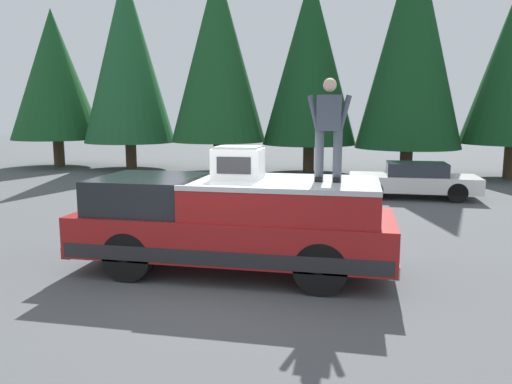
{
  "coord_description": "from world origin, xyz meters",
  "views": [
    {
      "loc": [
        -7.82,
        -2.18,
        2.8
      ],
      "look_at": [
        0.98,
        -0.38,
        1.35
      ],
      "focal_mm": 35.02,
      "sensor_mm": 36.0,
      "label": 1
    }
  ],
  "objects": [
    {
      "name": "ground_plane",
      "position": [
        0.0,
        0.0,
        0.0
      ],
      "size": [
        90.0,
        90.0,
        0.0
      ],
      "primitive_type": "plane",
      "color": "#4C4F51"
    },
    {
      "name": "conifer_right",
      "position": [
        15.2,
        8.88,
        5.39
      ],
      "size": [
        4.39,
        4.39,
        9.49
      ],
      "color": "#4C3826",
      "rests_on": "ground"
    },
    {
      "name": "parked_car_white",
      "position": [
        9.11,
        -3.99,
        0.58
      ],
      "size": [
        1.64,
        4.1,
        1.16
      ],
      "color": "white",
      "rests_on": "ground"
    },
    {
      "name": "conifer_left",
      "position": [
        14.67,
        -4.23,
        5.73
      ],
      "size": [
        4.45,
        4.45,
        10.22
      ],
      "color": "#4C3826",
      "rests_on": "ground"
    },
    {
      "name": "person_on_truck_bed",
      "position": [
        0.51,
        -1.7,
        2.55
      ],
      "size": [
        0.29,
        0.72,
        1.69
      ],
      "color": "#4C515B",
      "rests_on": "pickup_truck"
    },
    {
      "name": "pickup_truck",
      "position": [
        0.48,
        -0.08,
        0.87
      ],
      "size": [
        2.01,
        5.54,
        1.65
      ],
      "color": "maroon",
      "rests_on": "ground"
    },
    {
      "name": "conifer_far_right",
      "position": [
        15.43,
        13.02,
        4.64
      ],
      "size": [
        4.5,
        4.5,
        7.89
      ],
      "color": "#4C3826",
      "rests_on": "ground"
    },
    {
      "name": "conifer_center_right",
      "position": [
        14.7,
        4.21,
        5.37
      ],
      "size": [
        4.36,
        4.36,
        9.34
      ],
      "color": "#4C3826",
      "rests_on": "ground"
    },
    {
      "name": "conifer_center_left",
      "position": [
        15.42,
        0.08,
        5.14
      ],
      "size": [
        4.29,
        4.29,
        8.99
      ],
      "color": "#4C3826",
      "rests_on": "ground"
    },
    {
      "name": "compressor_unit",
      "position": [
        0.56,
        -0.14,
        1.93
      ],
      "size": [
        0.65,
        0.84,
        0.56
      ],
      "color": "silver",
      "rests_on": "pickup_truck"
    }
  ]
}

